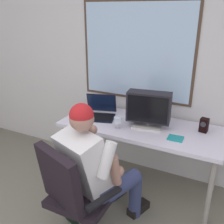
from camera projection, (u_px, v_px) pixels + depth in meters
The scene contains 9 objects.
wall_rear at pixel (133, 67), 2.95m from camera, with size 5.68×0.08×2.52m.
desk at pixel (140, 131), 2.71m from camera, with size 1.68×0.70×0.75m.
office_chair at pixel (73, 191), 2.05m from camera, with size 0.65×0.62×0.94m.
person_seated at pixel (97, 166), 2.18m from camera, with size 0.68×0.90×1.24m.
crt_monitor at pixel (149, 108), 2.59m from camera, with size 0.46×0.28×0.37m.
laptop at pixel (100, 111), 2.91m from camera, with size 0.41×0.40×0.24m.
wine_glass at pixel (118, 121), 2.58m from camera, with size 0.08×0.08×0.13m.
desk_speaker at pixel (204, 125), 2.52m from camera, with size 0.09×0.09×0.14m.
cd_case at pixel (175, 138), 2.41m from camera, with size 0.15×0.13×0.01m.
Camera 1 is at (1.10, -0.29, 1.88)m, focal length 41.10 mm.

